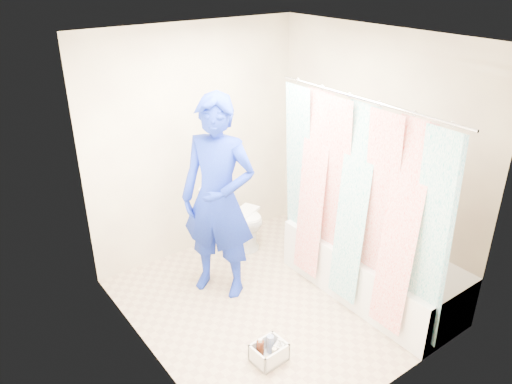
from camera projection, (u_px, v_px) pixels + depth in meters
floor at (273, 302)px, 4.68m from camera, size 2.60×2.60×0.00m
ceiling at (278, 38)px, 3.65m from camera, size 2.40×2.60×0.02m
wall_back at (196, 143)px, 5.11m from camera, size 2.40×0.02×2.40m
wall_front at (400, 254)px, 3.22m from camera, size 2.40×0.02×2.40m
wall_left at (142, 229)px, 3.52m from camera, size 0.02×2.60×2.40m
wall_right at (372, 155)px, 4.81m from camera, size 0.02×2.60×2.40m
bathtub at (372, 268)px, 4.71m from camera, size 0.70×1.75×0.50m
curtain_rod at (364, 99)px, 3.81m from camera, size 0.02×1.90×0.02m
shower_curtain at (354, 207)px, 4.21m from camera, size 0.06×1.75×1.80m
toilet at (234, 216)px, 5.48m from camera, size 0.64×0.79×0.71m
tank_lid at (243, 214)px, 5.40m from camera, size 0.47×0.35×0.03m
tank_internals at (217, 186)px, 5.38m from camera, size 0.16×0.09×0.23m
plumber at (218, 199)px, 4.48m from camera, size 0.78×0.84×1.92m
cleaning_caddy at (270, 353)px, 3.99m from camera, size 0.28×0.23×0.20m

